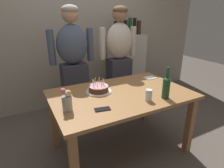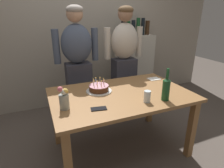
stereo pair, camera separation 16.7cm
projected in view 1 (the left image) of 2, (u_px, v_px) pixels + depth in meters
ground_plane at (120, 148)px, 2.31m from camera, size 10.00×10.00×0.00m
back_wall at (75, 30)px, 3.14m from camera, size 5.20×0.10×2.60m
dining_table at (121, 101)px, 2.09m from camera, size 1.50×0.96×0.74m
birthday_cake at (99, 89)px, 2.06m from camera, size 0.28×0.28×0.15m
water_glass_near at (149, 95)px, 1.85m from camera, size 0.07×0.07×0.12m
wine_bottle at (166, 87)px, 1.89m from camera, size 0.08×0.08×0.33m
cell_phone at (102, 109)px, 1.69m from camera, size 0.15×0.10×0.01m
napkin_stack at (150, 78)px, 2.53m from camera, size 0.16×0.12×0.01m
flower_vase at (67, 100)px, 1.64m from camera, size 0.09×0.09×0.22m
person_man_bearded at (74, 67)px, 2.53m from camera, size 0.61×0.27×1.66m
person_woman_cardigan at (119, 61)px, 2.84m from camera, size 0.61×0.27×1.66m
shelf_cabinet at (127, 66)px, 3.59m from camera, size 0.68×0.30×1.49m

